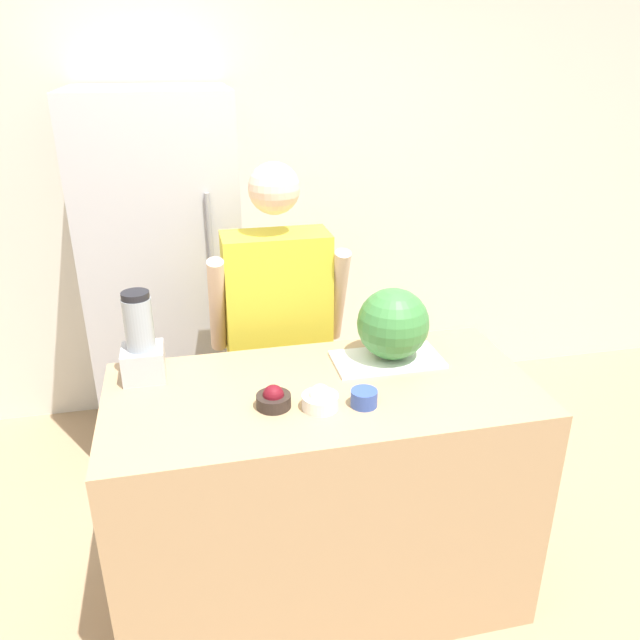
{
  "coord_description": "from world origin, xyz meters",
  "views": [
    {
      "loc": [
        -0.44,
        -1.53,
        2.07
      ],
      "look_at": [
        0.0,
        0.4,
        1.2
      ],
      "focal_mm": 35.0,
      "sensor_mm": 36.0,
      "label": 1
    }
  ],
  "objects_px": {
    "watermelon": "(393,324)",
    "bowl_cream": "(320,399)",
    "person": "(279,344)",
    "bowl_small_blue": "(364,398)",
    "bowl_cherries": "(274,399)",
    "refrigerator": "(166,279)",
    "blender": "(141,344)"
  },
  "relations": [
    {
      "from": "bowl_cherries",
      "to": "bowl_small_blue",
      "type": "distance_m",
      "value": 0.31
    },
    {
      "from": "watermelon",
      "to": "bowl_small_blue",
      "type": "relative_size",
      "value": 3.02
    },
    {
      "from": "person",
      "to": "bowl_small_blue",
      "type": "bearing_deg",
      "value": -77.6
    },
    {
      "from": "person",
      "to": "bowl_cherries",
      "type": "bearing_deg",
      "value": -100.35
    },
    {
      "from": "bowl_cherries",
      "to": "blender",
      "type": "xyz_separation_m",
      "value": [
        -0.43,
        0.31,
        0.11
      ]
    },
    {
      "from": "person",
      "to": "bowl_cream",
      "type": "bearing_deg",
      "value": -88.36
    },
    {
      "from": "bowl_cherries",
      "to": "bowl_cream",
      "type": "bearing_deg",
      "value": -15.81
    },
    {
      "from": "bowl_cream",
      "to": "bowl_small_blue",
      "type": "relative_size",
      "value": 1.37
    },
    {
      "from": "refrigerator",
      "to": "bowl_cherries",
      "type": "distance_m",
      "value": 1.42
    },
    {
      "from": "bowl_small_blue",
      "to": "blender",
      "type": "distance_m",
      "value": 0.82
    },
    {
      "from": "person",
      "to": "watermelon",
      "type": "distance_m",
      "value": 0.65
    },
    {
      "from": "bowl_cream",
      "to": "blender",
      "type": "xyz_separation_m",
      "value": [
        -0.58,
        0.35,
        0.1
      ]
    },
    {
      "from": "refrigerator",
      "to": "blender",
      "type": "relative_size",
      "value": 5.63
    },
    {
      "from": "watermelon",
      "to": "bowl_cream",
      "type": "bearing_deg",
      "value": -140.55
    },
    {
      "from": "person",
      "to": "bowl_small_blue",
      "type": "distance_m",
      "value": 0.8
    },
    {
      "from": "bowl_cherries",
      "to": "refrigerator",
      "type": "bearing_deg",
      "value": 104.46
    },
    {
      "from": "bowl_cherries",
      "to": "blender",
      "type": "distance_m",
      "value": 0.54
    },
    {
      "from": "bowl_cherries",
      "to": "bowl_small_blue",
      "type": "xyz_separation_m",
      "value": [
        0.3,
        -0.06,
        -0.0
      ]
    },
    {
      "from": "blender",
      "to": "bowl_cream",
      "type": "bearing_deg",
      "value": -30.99
    },
    {
      "from": "person",
      "to": "bowl_cream",
      "type": "height_order",
      "value": "person"
    },
    {
      "from": "person",
      "to": "bowl_cream",
      "type": "relative_size",
      "value": 13.21
    },
    {
      "from": "bowl_cherries",
      "to": "blender",
      "type": "bearing_deg",
      "value": 144.52
    },
    {
      "from": "refrigerator",
      "to": "watermelon",
      "type": "xyz_separation_m",
      "value": [
        0.86,
        -1.13,
        0.15
      ]
    },
    {
      "from": "bowl_cherries",
      "to": "bowl_small_blue",
      "type": "height_order",
      "value": "bowl_cherries"
    },
    {
      "from": "person",
      "to": "blender",
      "type": "bearing_deg",
      "value": -144.08
    },
    {
      "from": "watermelon",
      "to": "person",
      "type": "bearing_deg",
      "value": 128.41
    },
    {
      "from": "bowl_cherries",
      "to": "blender",
      "type": "height_order",
      "value": "blender"
    },
    {
      "from": "bowl_cherries",
      "to": "bowl_cream",
      "type": "relative_size",
      "value": 0.95
    },
    {
      "from": "person",
      "to": "bowl_small_blue",
      "type": "xyz_separation_m",
      "value": [
        0.17,
        -0.77,
        0.14
      ]
    },
    {
      "from": "refrigerator",
      "to": "blender",
      "type": "height_order",
      "value": "refrigerator"
    },
    {
      "from": "bowl_cream",
      "to": "bowl_small_blue",
      "type": "height_order",
      "value": "bowl_cream"
    },
    {
      "from": "watermelon",
      "to": "refrigerator",
      "type": "bearing_deg",
      "value": 127.09
    }
  ]
}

